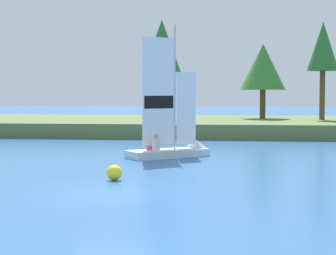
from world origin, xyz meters
name	(u,v)px	position (x,y,z in m)	size (l,w,h in m)	color
ground_plane	(113,194)	(0.00, 0.00, 0.00)	(200.00, 200.00, 0.00)	#2D609E
shore_bank	(186,125)	(0.00, 26.63, 0.47)	(80.00, 14.38, 0.95)	#5B703D
shoreline_tree_left	(162,46)	(-1.71, 26.02, 6.20)	(2.77, 2.77, 7.16)	brown
shoreline_tree_midleft	(263,67)	(5.60, 28.10, 4.76)	(3.38, 3.38, 5.54)	brown
shoreline_tree_centre	(323,48)	(9.72, 26.62, 6.06)	(2.24, 2.24, 6.93)	brown
sailboat	(181,146)	(1.06, 10.24, 0.48)	(4.14, 3.54, 6.41)	silver
channel_buoy	(114,173)	(-0.50, 2.65, 0.26)	(0.52, 0.52, 0.52)	yellow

